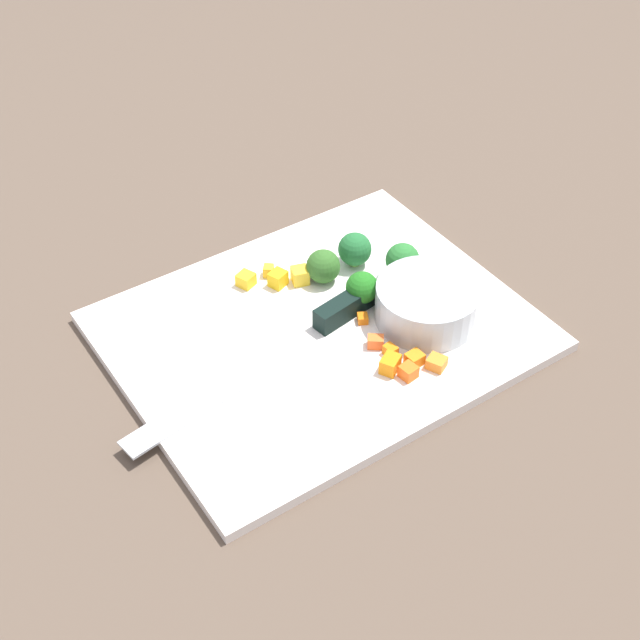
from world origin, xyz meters
TOP-DOWN VIEW (x-y plane):
  - ground_plane at (0.00, 0.00)m, footprint 4.00×4.00m
  - cutting_board at (0.00, 0.00)m, footprint 0.41×0.33m
  - prep_bowl at (-0.10, 0.05)m, footprint 0.11×0.11m
  - chef_knife at (0.02, 0.00)m, footprint 0.31×0.07m
  - carrot_dice_0 at (-0.03, 0.11)m, footprint 0.02×0.02m
  - carrot_dice_1 at (-0.05, 0.10)m, footprint 0.02×0.02m
  - carrot_dice_2 at (-0.03, 0.05)m, footprint 0.02×0.02m
  - carrot_dice_3 at (-0.06, 0.11)m, footprint 0.02×0.02m
  - carrot_dice_4 at (-0.04, 0.07)m, footprint 0.01×0.01m
  - carrot_dice_5 at (-0.02, 0.09)m, footprint 0.03×0.02m
  - carrot_dice_6 at (-0.04, 0.02)m, footprint 0.02×0.02m
  - pepper_dice_0 at (-0.02, -0.07)m, footprint 0.02×0.02m
  - pepper_dice_1 at (-0.00, -0.10)m, footprint 0.02×0.02m
  - pepper_dice_2 at (0.03, -0.10)m, footprint 0.02×0.02m
  - pepper_dice_3 at (0.00, -0.08)m, footprint 0.02×0.02m
  - broccoli_floret_0 at (-0.05, -0.06)m, footprint 0.04×0.04m
  - broccoli_floret_1 at (-0.09, -0.07)m, footprint 0.04×0.04m
  - broccoli_floret_2 at (-0.12, -0.02)m, footprint 0.04×0.04m
  - broccoli_floret_3 at (-0.06, -0.01)m, footprint 0.03×0.03m

SIDE VIEW (x-z plane):
  - ground_plane at x=0.00m, z-range 0.00..0.00m
  - cutting_board at x=0.00m, z-range 0.00..0.01m
  - carrot_dice_6 at x=-0.04m, z-range 0.01..0.02m
  - carrot_dice_4 at x=-0.04m, z-range 0.01..0.02m
  - carrot_dice_3 at x=-0.06m, z-range 0.01..0.02m
  - carrot_dice_2 at x=-0.03m, z-range 0.01..0.02m
  - carrot_dice_1 at x=-0.05m, z-range 0.01..0.02m
  - pepper_dice_1 at x=0.00m, z-range 0.01..0.02m
  - carrot_dice_0 at x=-0.03m, z-range 0.01..0.03m
  - pepper_dice_2 at x=0.03m, z-range 0.01..0.03m
  - carrot_dice_5 at x=-0.02m, z-range 0.01..0.03m
  - pepper_dice_3 at x=0.00m, z-range 0.01..0.03m
  - pepper_dice_0 at x=-0.02m, z-range 0.01..0.03m
  - chef_knife at x=0.02m, z-range 0.01..0.03m
  - broccoli_floret_0 at x=-0.05m, z-range 0.01..0.05m
  - broccoli_floret_1 at x=-0.09m, z-range 0.01..0.05m
  - prep_bowl at x=-0.10m, z-range 0.01..0.05m
  - broccoli_floret_3 at x=-0.06m, z-range 0.01..0.05m
  - broccoli_floret_2 at x=-0.12m, z-range 0.01..0.06m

